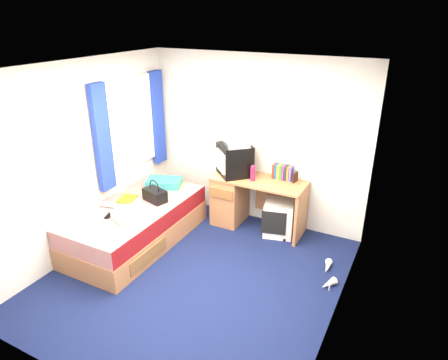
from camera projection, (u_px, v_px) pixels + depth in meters
The scene contains 20 objects.
ground at pixel (195, 277), 4.72m from camera, with size 3.40×3.40×0.00m, color #0C1438.
room_shell at pixel (191, 162), 4.15m from camera, with size 3.40×3.40×3.40m.
bed at pixel (137, 224), 5.34m from camera, with size 1.01×2.00×0.54m.
pillow at pixel (164, 183), 5.80m from camera, with size 0.49×0.31×0.11m, color #1954A4.
desk at pixel (241, 198), 5.77m from camera, with size 1.30×0.55×0.75m.
storage_cube at pixel (279, 218), 5.54m from camera, with size 0.39×0.39×0.49m, color silver.
crt_tv at pixel (235, 160), 5.60m from camera, with size 0.61×0.61×0.44m.
vcr at pixel (235, 142), 5.50m from camera, with size 0.43×0.31×0.08m, color silver.
book_row at pixel (283, 172), 5.50m from camera, with size 0.27×0.13×0.20m.
picture_frame at pixel (295, 177), 5.40m from camera, with size 0.02×0.12×0.14m, color black.
pink_water_bottle at pixel (253, 174), 5.44m from camera, with size 0.06×0.06×0.20m, color #C11B48.
aerosol_can at pixel (253, 172), 5.54m from camera, with size 0.05×0.05×0.18m, color silver.
handbag at pixel (155, 195), 5.34m from camera, with size 0.37×0.27×0.30m.
towel at pixel (127, 215), 4.88m from camera, with size 0.33×0.27×0.11m, color silver.
magazine at pixel (127, 199), 5.41m from camera, with size 0.21×0.28×0.01m, color #B4CD16.
water_bottle at pixel (108, 205), 5.19m from camera, with size 0.07×0.07×0.20m, color silver.
colour_swatch_fan at pixel (105, 222), 4.83m from camera, with size 0.22×0.06×0.01m, color gold.
remote_control at pixel (108, 216), 4.95m from camera, with size 0.05×0.16×0.02m, color black.
window_assembly at pixel (131, 126), 5.56m from camera, with size 0.11×1.42×1.40m.
white_heels at pixel (328, 275), 4.69m from camera, with size 0.24×0.57×0.09m.
Camera 1 is at (2.11, -3.29, 2.91)m, focal length 32.00 mm.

